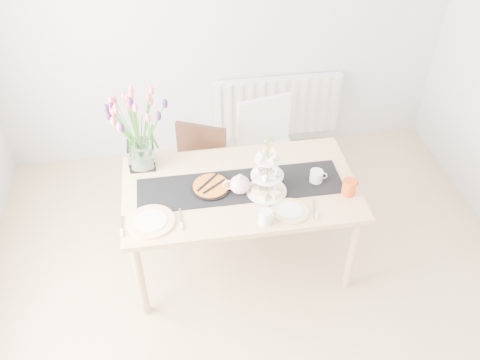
{
  "coord_description": "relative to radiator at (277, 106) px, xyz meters",
  "views": [
    {
      "loc": [
        -0.47,
        -1.78,
        3.05
      ],
      "look_at": [
        -0.08,
        0.74,
        0.85
      ],
      "focal_mm": 38.0,
      "sensor_mm": 36.0,
      "label": 1
    }
  ],
  "objects": [
    {
      "name": "radiator",
      "position": [
        0.0,
        0.0,
        0.0
      ],
      "size": [
        1.2,
        0.08,
        0.6
      ],
      "primitive_type": "cube",
      "color": "white",
      "rests_on": "room_shell"
    },
    {
      "name": "plate_right",
      "position": [
        -0.29,
        -1.7,
        0.31
      ],
      "size": [
        0.29,
        0.29,
        0.01
      ],
      "primitive_type": "cylinder",
      "rotation": [
        0.0,
        0.0,
        -0.26
      ],
      "color": "white",
      "rests_on": "dining_table"
    },
    {
      "name": "plate_left",
      "position": [
        -1.18,
        -1.66,
        0.31
      ],
      "size": [
        0.3,
        0.3,
        0.02
      ],
      "primitive_type": "cylinder",
      "rotation": [
        0.0,
        0.0,
        -0.01
      ],
      "color": "white",
      "rests_on": "dining_table"
    },
    {
      "name": "tart_tin",
      "position": [
        -0.77,
        -1.4,
        0.32
      ],
      "size": [
        0.27,
        0.27,
        0.03
      ],
      "rotation": [
        0.0,
        0.0,
        0.37
      ],
      "color": "black",
      "rests_on": "dining_table"
    },
    {
      "name": "chair_brown",
      "position": [
        -0.82,
        -0.83,
        0.02
      ],
      "size": [
        0.53,
        0.53,
        0.82
      ],
      "rotation": [
        0.0,
        0.0,
        -0.42
      ],
      "color": "#351D13",
      "rests_on": "ground"
    },
    {
      "name": "cream_jug",
      "position": [
        -0.05,
        -1.43,
        0.35
      ],
      "size": [
        0.1,
        0.1,
        0.09
      ],
      "primitive_type": "cylinder",
      "rotation": [
        0.0,
        0.0,
        -0.14
      ],
      "color": "silver",
      "rests_on": "dining_table"
    },
    {
      "name": "chair_white",
      "position": [
        -0.22,
        -0.7,
        0.09
      ],
      "size": [
        0.54,
        0.54,
        0.92
      ],
      "rotation": [
        0.0,
        0.0,
        0.21
      ],
      "color": "white",
      "rests_on": "ground"
    },
    {
      "name": "tulip_vase",
      "position": [
        -1.22,
        -1.06,
        0.67
      ],
      "size": [
        0.67,
        0.67,
        0.58
      ],
      "rotation": [
        0.0,
        0.0,
        0.12
      ],
      "color": "silver",
      "rests_on": "dining_table"
    },
    {
      "name": "room_shell",
      "position": [
        -0.5,
        -2.19,
        0.85
      ],
      "size": [
        4.5,
        4.5,
        4.5
      ],
      "color": "tan",
      "rests_on": "ground"
    },
    {
      "name": "mug_white",
      "position": [
        -0.47,
        -1.77,
        0.35
      ],
      "size": [
        0.1,
        0.1,
        0.1
      ],
      "primitive_type": "cylinder",
      "rotation": [
        0.0,
        0.0,
        0.21
      ],
      "color": "white",
      "rests_on": "dining_table"
    },
    {
      "name": "dining_table",
      "position": [
        -0.57,
        -1.4,
        0.22
      ],
      "size": [
        1.6,
        0.9,
        0.75
      ],
      "color": "tan",
      "rests_on": "ground"
    },
    {
      "name": "table_runner",
      "position": [
        -0.57,
        -1.4,
        0.3
      ],
      "size": [
        1.4,
        0.35,
        0.01
      ],
      "primitive_type": "cube",
      "color": "black",
      "rests_on": "dining_table"
    },
    {
      "name": "teapot",
      "position": [
        -0.58,
        -1.46,
        0.37
      ],
      "size": [
        0.24,
        0.21,
        0.14
      ],
      "primitive_type": null,
      "rotation": [
        0.0,
        0.0,
        -0.13
      ],
      "color": "silver",
      "rests_on": "dining_table"
    },
    {
      "name": "mug_orange",
      "position": [
        0.14,
        -1.59,
        0.36
      ],
      "size": [
        0.12,
        0.12,
        0.11
      ],
      "primitive_type": "cylinder",
      "rotation": [
        0.0,
        0.0,
        0.36
      ],
      "color": "#DE4418",
      "rests_on": "dining_table"
    },
    {
      "name": "cake_stand",
      "position": [
        -0.4,
        -1.49,
        0.41
      ],
      "size": [
        0.27,
        0.27,
        0.4
      ],
      "rotation": [
        0.0,
        0.0,
        0.35
      ],
      "color": "gold",
      "rests_on": "dining_table"
    }
  ]
}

